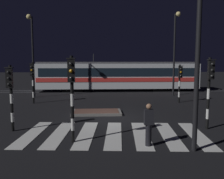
{
  "coord_description": "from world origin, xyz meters",
  "views": [
    {
      "loc": [
        -0.68,
        -14.57,
        3.37
      ],
      "look_at": [
        0.24,
        2.49,
        1.4
      ],
      "focal_mm": 40.04,
      "sensor_mm": 36.0,
      "label": 1
    }
  ],
  "objects": [
    {
      "name": "traffic_island",
      "position": [
        -0.83,
        1.18,
        0.09
      ],
      "size": [
        3.13,
        1.68,
        0.18
      ],
      "color": "slate",
      "rests_on": "ground"
    },
    {
      "name": "crosswalk_zebra",
      "position": [
        -0.0,
        -3.43,
        0.01
      ],
      "size": [
        8.57,
        4.92,
        0.02
      ],
      "color": "silver",
      "rests_on": "ground"
    },
    {
      "name": "traffic_light_kerb_mid_left",
      "position": [
        -1.76,
        -4.55,
        2.36
      ],
      "size": [
        0.36,
        0.42,
        3.57
      ],
      "color": "black",
      "rests_on": "ground"
    },
    {
      "name": "ground_plane",
      "position": [
        0.0,
        0.0,
        0.0
      ],
      "size": [
        120.0,
        120.0,
        0.0
      ],
      "primitive_type": "plane",
      "color": "black"
    },
    {
      "name": "street_lamp_trackside_left",
      "position": [
        -6.65,
        8.48,
        4.65
      ],
      "size": [
        0.44,
        1.21,
        7.36
      ],
      "color": "black",
      "rests_on": "ground"
    },
    {
      "name": "rail_far",
      "position": [
        0.0,
        13.91,
        0.01
      ],
      "size": [
        80.0,
        0.12,
        0.03
      ],
      "primitive_type": "cube",
      "color": "#59595E",
      "rests_on": "ground"
    },
    {
      "name": "street_lamp_trackside_right",
      "position": [
        6.61,
        9.09,
        4.9
      ],
      "size": [
        0.44,
        1.21,
        7.82
      ],
      "color": "black",
      "rests_on": "ground"
    },
    {
      "name": "rail_near",
      "position": [
        0.0,
        12.48,
        0.01
      ],
      "size": [
        80.0,
        0.12,
        0.03
      ],
      "primitive_type": "cube",
      "color": "#59595E",
      "rests_on": "ground"
    },
    {
      "name": "traffic_light_corner_near_left",
      "position": [
        -4.82,
        -2.71,
        2.09
      ],
      "size": [
        0.36,
        0.42,
        3.17
      ],
      "color": "black",
      "rests_on": "ground"
    },
    {
      "name": "traffic_light_corner_near_right",
      "position": [
        4.68,
        -2.83,
        2.33
      ],
      "size": [
        0.36,
        0.42,
        3.53
      ],
      "color": "black",
      "rests_on": "ground"
    },
    {
      "name": "pedestrian_waiting_at_kerb",
      "position": [
        1.27,
        -5.08,
        0.88
      ],
      "size": [
        0.36,
        0.24,
        1.71
      ],
      "color": "black",
      "rests_on": "ground"
    },
    {
      "name": "tram",
      "position": [
        1.44,
        13.19,
        1.75
      ],
      "size": [
        18.01,
        2.58,
        4.15
      ],
      "color": "silver",
      "rests_on": "ground"
    },
    {
      "name": "traffic_light_corner_far_left",
      "position": [
        -5.86,
        5.24,
        2.14
      ],
      "size": [
        0.36,
        0.42,
        3.24
      ],
      "color": "black",
      "rests_on": "ground"
    },
    {
      "name": "street_lamp_near_kerb",
      "position": [
        2.89,
        -5.93,
        4.51
      ],
      "size": [
        0.44,
        1.21,
        7.1
      ],
      "color": "black",
      "rests_on": "ground"
    },
    {
      "name": "traffic_light_corner_far_right",
      "position": [
        5.81,
        5.0,
        2.02
      ],
      "size": [
        0.36,
        0.42,
        3.07
      ],
      "color": "black",
      "rests_on": "ground"
    }
  ]
}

